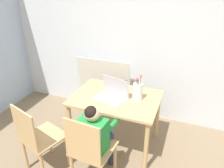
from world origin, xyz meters
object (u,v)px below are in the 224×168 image
(laptop, at_px, (113,94))
(person_seated, at_px, (96,133))
(chair_occupied, at_px, (90,151))
(water_bottle, at_px, (126,90))
(chair_spare, at_px, (38,139))
(flower_vase, at_px, (138,91))

(laptop, bearing_deg, person_seated, -71.93)
(person_seated, distance_m, laptop, 0.58)
(chair_occupied, distance_m, water_bottle, 0.83)
(chair_spare, height_order, person_seated, person_seated)
(flower_vase, relative_size, water_bottle, 1.41)
(laptop, height_order, flower_vase, flower_vase)
(chair_occupied, bearing_deg, water_bottle, -95.27)
(chair_occupied, bearing_deg, laptop, -83.94)
(chair_occupied, bearing_deg, flower_vase, -105.29)
(chair_spare, relative_size, flower_vase, 2.77)
(laptop, bearing_deg, water_bottle, 36.18)
(flower_vase, xyz_separation_m, water_bottle, (-0.14, -0.02, -0.00))
(chair_spare, bearing_deg, water_bottle, -115.82)
(chair_occupied, relative_size, chair_spare, 1.00)
(chair_occupied, distance_m, chair_spare, 0.61)
(person_seated, xyz_separation_m, flower_vase, (0.26, 0.62, 0.23))
(chair_spare, bearing_deg, person_seated, -147.20)
(chair_occupied, height_order, person_seated, person_seated)
(chair_occupied, xyz_separation_m, person_seated, (0.01, 0.13, 0.13))
(chair_occupied, relative_size, flower_vase, 2.77)
(person_seated, relative_size, laptop, 2.28)
(chair_spare, height_order, water_bottle, water_bottle)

